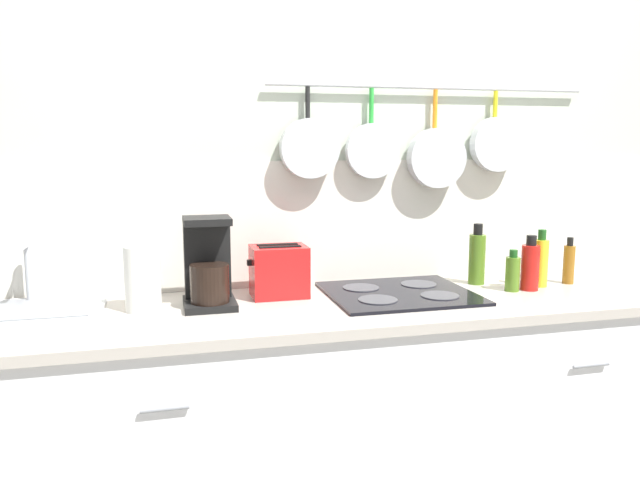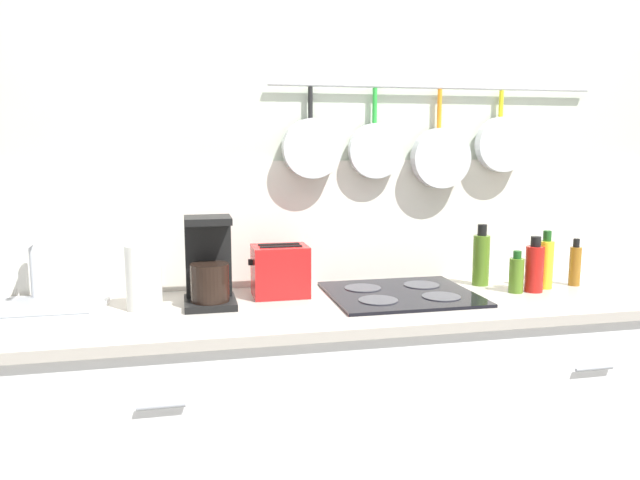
{
  "view_description": "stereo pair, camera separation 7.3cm",
  "coord_description": "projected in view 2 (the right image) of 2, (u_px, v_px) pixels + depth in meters",
  "views": [
    {
      "loc": [
        -0.71,
        -2.06,
        1.5
      ],
      "look_at": [
        -0.17,
        0.0,
        1.16
      ],
      "focal_mm": 35.0,
      "sensor_mm": 36.0,
      "label": 1
    },
    {
      "loc": [
        -0.63,
        -2.08,
        1.5
      ],
      "look_at": [
        -0.17,
        0.0,
        1.16
      ],
      "focal_mm": 35.0,
      "sensor_mm": 36.0,
      "label": 2
    }
  ],
  "objects": [
    {
      "name": "wall_back",
      "position": [
        343.0,
        197.0,
        2.52
      ],
      "size": [
        7.2,
        0.14,
        2.6
      ],
      "color": "#B2BCA8",
      "rests_on": "ground_plane"
    },
    {
      "name": "cabinet_base",
      "position": [
        365.0,
        429.0,
        2.3
      ],
      "size": [
        2.86,
        0.61,
        0.9
      ],
      "color": "silver",
      "rests_on": "ground_plane"
    },
    {
      "name": "countertop",
      "position": [
        367.0,
        306.0,
        2.23
      ],
      "size": [
        2.9,
        0.63,
        0.03
      ],
      "color": "#A59E93",
      "rests_on": "cabinet_base"
    },
    {
      "name": "sink_basin",
      "position": [
        28.0,
        306.0,
        2.11
      ],
      "size": [
        0.51,
        0.34,
        0.23
      ],
      "color": "#B7BABF",
      "rests_on": "countertop"
    },
    {
      "name": "paper_towel_roll",
      "position": [
        144.0,
        277.0,
        2.12
      ],
      "size": [
        0.12,
        0.12,
        0.22
      ],
      "color": "white",
      "rests_on": "countertop"
    },
    {
      "name": "coffee_maker",
      "position": [
        209.0,
        268.0,
        2.18
      ],
      "size": [
        0.18,
        0.2,
        0.31
      ],
      "color": "black",
      "rests_on": "countertop"
    },
    {
      "name": "toaster",
      "position": [
        280.0,
        271.0,
        2.3
      ],
      "size": [
        0.22,
        0.15,
        0.19
      ],
      "color": "red",
      "rests_on": "countertop"
    },
    {
      "name": "cooktop",
      "position": [
        401.0,
        294.0,
        2.32
      ],
      "size": [
        0.53,
        0.48,
        0.01
      ],
      "color": "black",
      "rests_on": "countertop"
    },
    {
      "name": "bottle_dish_soap",
      "position": [
        481.0,
        258.0,
        2.48
      ],
      "size": [
        0.07,
        0.07,
        0.24
      ],
      "color": "#4C721E",
      "rests_on": "countertop"
    },
    {
      "name": "bottle_sesame_oil",
      "position": [
        516.0,
        274.0,
        2.36
      ],
      "size": [
        0.05,
        0.05,
        0.16
      ],
      "color": "#4C721E",
      "rests_on": "countertop"
    },
    {
      "name": "bottle_cooking_wine",
      "position": [
        534.0,
        267.0,
        2.37
      ],
      "size": [
        0.07,
        0.07,
        0.21
      ],
      "color": "red",
      "rests_on": "countertop"
    },
    {
      "name": "bottle_olive_oil",
      "position": [
        546.0,
        263.0,
        2.43
      ],
      "size": [
        0.06,
        0.06,
        0.23
      ],
      "color": "yellow",
      "rests_on": "countertop"
    },
    {
      "name": "bottle_vinegar",
      "position": [
        542.0,
        264.0,
        2.58
      ],
      "size": [
        0.07,
        0.07,
        0.15
      ],
      "color": "navy",
      "rests_on": "countertop"
    },
    {
      "name": "bottle_hot_sauce",
      "position": [
        575.0,
        265.0,
        2.47
      ],
      "size": [
        0.04,
        0.04,
        0.19
      ],
      "color": "#8C5919",
      "rests_on": "countertop"
    }
  ]
}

